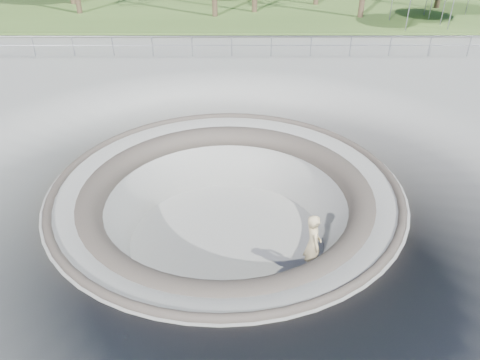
{
  "coord_description": "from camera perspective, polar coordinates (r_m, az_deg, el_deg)",
  "views": [
    {
      "loc": [
        0.4,
        -11.57,
        7.43
      ],
      "look_at": [
        0.41,
        0.49,
        -0.1
      ],
      "focal_mm": 35.0,
      "sensor_mm": 36.0,
      "label": 1
    }
  ],
  "objects": [
    {
      "name": "safety_railing",
      "position": [
        24.52,
        -1.02,
        16.03
      ],
      "size": [
        25.0,
        0.06,
        1.03
      ],
      "color": "gray",
      "rests_on": "ground"
    },
    {
      "name": "skateboard",
      "position": [
        13.72,
        8.53,
        -10.94
      ],
      "size": [
        0.87,
        0.35,
        0.09
      ],
      "color": "#94633B",
      "rests_on": "ground"
    },
    {
      "name": "ground",
      "position": [
        13.76,
        -1.7,
        -0.73
      ],
      "size": [
        180.0,
        180.0,
        0.0
      ],
      "primitive_type": "plane",
      "color": "gray",
      "rests_on": "ground"
    },
    {
      "name": "distant_hills",
      "position": [
        70.32,
        2.88,
        20.1
      ],
      "size": [
        103.2,
        45.0,
        28.6
      ],
      "color": "brown",
      "rests_on": "ground"
    },
    {
      "name": "skater",
      "position": [
        13.07,
        8.87,
        -7.77
      ],
      "size": [
        0.56,
        0.77,
        1.94
      ],
      "primitive_type": "imported",
      "rotation": [
        0.0,
        0.0,
        1.72
      ],
      "color": "#CEB885",
      "rests_on": "skateboard"
    },
    {
      "name": "skate_bowl",
      "position": [
        14.83,
        -1.59,
        -6.69
      ],
      "size": [
        14.0,
        14.0,
        4.1
      ],
      "color": "gray",
      "rests_on": "ground"
    }
  ]
}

